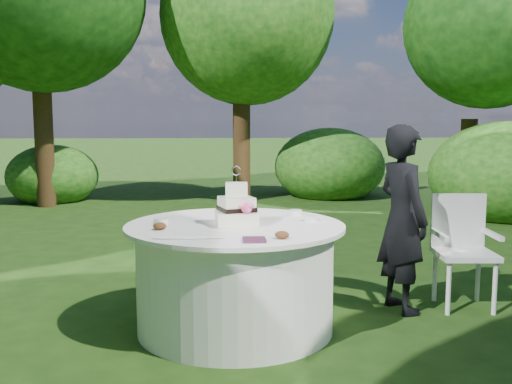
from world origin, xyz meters
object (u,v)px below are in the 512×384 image
napkins (254,240)px  chair (462,242)px  cake (237,209)px  guest (402,219)px  table (235,277)px

napkins → chair: bearing=31.4°
cake → chair: 1.93m
cake → chair: (1.84, 0.49, -0.36)m
napkins → cake: size_ratio=0.34×
guest → chair: guest is taller
napkins → guest: (1.21, 0.95, -0.04)m
guest → table: 1.41m
cake → chair: size_ratio=0.46×
napkins → chair: size_ratio=0.16×
cake → napkins: bearing=-80.7°
guest → cake: 1.37m
napkins → guest: size_ratio=0.10×
chair → cake: bearing=-165.0°
cake → chair: cake is taller
guest → chair: bearing=-95.4°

